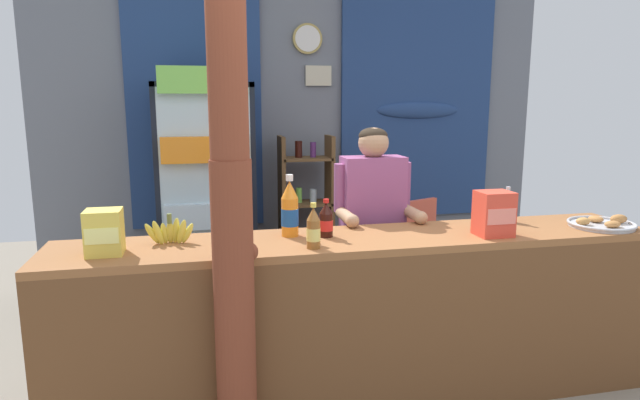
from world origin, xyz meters
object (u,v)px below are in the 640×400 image
object	(u,v)px
plastic_lawn_chair	(405,241)
timber_post	(231,173)
soda_bottle_iced_tea	(313,229)
soda_bottle_cola	(326,221)
pastry_tray	(602,224)
soda_bottle_orange_soda	(290,210)
banana_bunch	(170,232)
stall_counter	(369,307)
drink_fridge	(206,176)
snack_box_crackers	(494,214)
soda_bottle_grape_soda	(507,207)
snack_box_instant_noodle	(104,232)
bottle_shelf_rack	(306,208)
shopkeeper	(373,216)

from	to	relation	value
plastic_lawn_chair	timber_post	bearing A→B (deg)	-130.42
soda_bottle_iced_tea	soda_bottle_cola	world-z (taller)	soda_bottle_iced_tea
soda_bottle_iced_tea	pastry_tray	distance (m)	1.74
soda_bottle_orange_soda	banana_bunch	distance (m)	0.63
stall_counter	timber_post	xyz separation A→B (m)	(-0.72, -0.24, 0.77)
timber_post	banana_bunch	world-z (taller)	timber_post
timber_post	drink_fridge	world-z (taller)	timber_post
snack_box_crackers	pastry_tray	xyz separation A→B (m)	(0.72, 0.04, -0.10)
soda_bottle_grape_soda	snack_box_crackers	distance (m)	0.40
plastic_lawn_chair	soda_bottle_grape_soda	world-z (taller)	soda_bottle_grape_soda
plastic_lawn_chair	pastry_tray	world-z (taller)	pastry_tray
stall_counter	soda_bottle_iced_tea	xyz separation A→B (m)	(-0.31, -0.05, 0.46)
soda_bottle_orange_soda	soda_bottle_cola	size ratio (longest dim) A/B	1.62
soda_bottle_iced_tea	snack_box_instant_noodle	bearing A→B (deg)	173.60
timber_post	bottle_shelf_rack	bearing A→B (deg)	71.32
shopkeeper	snack_box_crackers	distance (m)	0.79
soda_bottle_cola	soda_bottle_iced_tea	bearing A→B (deg)	-118.25
timber_post	soda_bottle_orange_soda	size ratio (longest dim) A/B	8.41
drink_fridge	shopkeeper	size ratio (longest dim) A/B	1.27
soda_bottle_orange_soda	pastry_tray	size ratio (longest dim) A/B	0.91
stall_counter	plastic_lawn_chair	bearing A→B (deg)	62.38
timber_post	soda_bottle_grape_soda	distance (m)	1.79
plastic_lawn_chair	soda_bottle_iced_tea	distance (m)	2.06
timber_post	pastry_tray	size ratio (longest dim) A/B	7.62
shopkeeper	soda_bottle_iced_tea	size ratio (longest dim) A/B	6.49
bottle_shelf_rack	soda_bottle_grape_soda	size ratio (longest dim) A/B	6.33
bottle_shelf_rack	stall_counter	bearing A→B (deg)	-92.03
soda_bottle_orange_soda	stall_counter	bearing A→B (deg)	-29.43
bottle_shelf_rack	banana_bunch	xyz separation A→B (m)	(-1.09, -1.92, 0.29)
plastic_lawn_chair	soda_bottle_orange_soda	world-z (taller)	soda_bottle_orange_soda
shopkeeper	soda_bottle_grape_soda	xyz separation A→B (m)	(0.75, -0.31, 0.09)
bottle_shelf_rack	shopkeeper	distance (m)	1.55
bottle_shelf_rack	soda_bottle_iced_tea	size ratio (longest dim) A/B	5.85
stall_counter	timber_post	size ratio (longest dim) A/B	1.16
stall_counter	banana_bunch	xyz separation A→B (m)	(-1.01, 0.20, 0.42)
drink_fridge	snack_box_crackers	size ratio (longest dim) A/B	7.86
drink_fridge	soda_bottle_cola	distance (m)	1.85
timber_post	plastic_lawn_chair	distance (m)	2.54
bottle_shelf_rack	shopkeeper	world-z (taller)	shopkeeper
stall_counter	soda_bottle_orange_soda	xyz separation A→B (m)	(-0.39, 0.22, 0.50)
soda_bottle_grape_soda	plastic_lawn_chair	bearing A→B (deg)	95.77
plastic_lawn_chair	soda_bottle_orange_soda	xyz separation A→B (m)	(-1.21, -1.36, 0.59)
soda_bottle_cola	soda_bottle_grape_soda	bearing A→B (deg)	6.12
banana_bunch	pastry_tray	bearing A→B (deg)	-4.04
timber_post	banana_bunch	distance (m)	0.64
drink_fridge	snack_box_crackers	bearing A→B (deg)	-51.91
banana_bunch	plastic_lawn_chair	bearing A→B (deg)	36.77
soda_bottle_grape_soda	banana_bunch	xyz separation A→B (m)	(-1.97, -0.08, -0.03)
bottle_shelf_rack	soda_bottle_grape_soda	xyz separation A→B (m)	(0.88, -1.84, 0.33)
shopkeeper	snack_box_crackers	bearing A→B (deg)	-51.27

